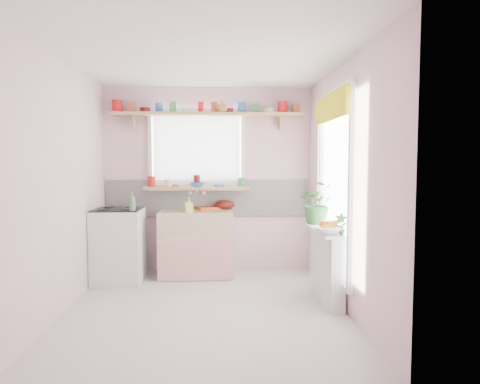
{
  "coord_description": "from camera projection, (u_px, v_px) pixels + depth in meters",
  "views": [
    {
      "loc": [
        0.14,
        -4.26,
        1.49
      ],
      "look_at": [
        0.38,
        0.55,
        1.15
      ],
      "focal_mm": 32.0,
      "sensor_mm": 36.0,
      "label": 1
    }
  ],
  "objects": [
    {
      "name": "room",
      "position": [
        262.0,
        172.0,
        5.13
      ],
      "size": [
        3.2,
        3.2,
        3.2
      ],
      "color": "beige",
      "rests_on": "ground"
    },
    {
      "name": "sink_unit",
      "position": [
        197.0,
        243.0,
        5.59
      ],
      "size": [
        0.95,
        0.65,
        1.11
      ],
      "color": "white",
      "rests_on": "ground"
    },
    {
      "name": "cooker",
      "position": [
        119.0,
        245.0,
        5.3
      ],
      "size": [
        0.58,
        0.58,
        0.93
      ],
      "color": "white",
      "rests_on": "ground"
    },
    {
      "name": "radiator_ledge",
      "position": [
        327.0,
        264.0,
        4.57
      ],
      "size": [
        0.22,
        0.95,
        0.78
      ],
      "color": "white",
      "rests_on": "ground"
    },
    {
      "name": "windowsill",
      "position": [
        197.0,
        188.0,
        5.72
      ],
      "size": [
        1.4,
        0.22,
        0.04
      ],
      "primitive_type": "cube",
      "color": "tan",
      "rests_on": "room"
    },
    {
      "name": "pine_shelf",
      "position": [
        208.0,
        114.0,
        5.65
      ],
      "size": [
        2.52,
        0.24,
        0.04
      ],
      "primitive_type": "cube",
      "color": "tan",
      "rests_on": "room"
    },
    {
      "name": "shelf_crockery",
      "position": [
        208.0,
        109.0,
        5.65
      ],
      "size": [
        2.47,
        0.11,
        0.12
      ],
      "color": "red",
      "rests_on": "pine_shelf"
    },
    {
      "name": "sill_crockery",
      "position": [
        197.0,
        182.0,
        5.72
      ],
      "size": [
        1.35,
        0.11,
        0.12
      ],
      "color": "red",
      "rests_on": "windowsill"
    },
    {
      "name": "dish_tray",
      "position": [
        210.0,
        208.0,
        5.77
      ],
      "size": [
        0.44,
        0.39,
        0.04
      ],
      "primitive_type": "cube",
      "rotation": [
        0.0,
        0.0,
        0.42
      ],
      "color": "#D26112",
      "rests_on": "sink_unit"
    },
    {
      "name": "colander",
      "position": [
        225.0,
        205.0,
        5.78
      ],
      "size": [
        0.37,
        0.37,
        0.13
      ],
      "primitive_type": "ellipsoid",
      "rotation": [
        0.0,
        0.0,
        0.39
      ],
      "color": "#52100E",
      "rests_on": "sink_unit"
    },
    {
      "name": "jade_plant",
      "position": [
        318.0,
        203.0,
        4.93
      ],
      "size": [
        0.46,
        0.4,
        0.49
      ],
      "primitive_type": "imported",
      "rotation": [
        0.0,
        0.0,
        -0.04
      ],
      "color": "#316E2C",
      "rests_on": "radiator_ledge"
    },
    {
      "name": "fruit_bowl",
      "position": [
        328.0,
        230.0,
        4.24
      ],
      "size": [
        0.3,
        0.3,
        0.07
      ],
      "primitive_type": "imported",
      "rotation": [
        0.0,
        0.0,
        0.03
      ],
      "color": "white",
      "rests_on": "radiator_ledge"
    },
    {
      "name": "herb_pot",
      "position": [
        341.0,
        225.0,
        4.14
      ],
      "size": [
        0.13,
        0.11,
        0.22
      ],
      "primitive_type": "imported",
      "rotation": [
        0.0,
        0.0,
        -0.27
      ],
      "color": "#285E25",
      "rests_on": "radiator_ledge"
    },
    {
      "name": "soap_bottle_sink",
      "position": [
        189.0,
        205.0,
        5.36
      ],
      "size": [
        0.11,
        0.11,
        0.2
      ],
      "primitive_type": "imported",
      "rotation": [
        0.0,
        0.0,
        0.3
      ],
      "color": "#D6E565",
      "rests_on": "sink_unit"
    },
    {
      "name": "sill_cup",
      "position": [
        169.0,
        183.0,
        5.64
      ],
      "size": [
        0.12,
        0.12,
        0.09
      ],
      "primitive_type": "imported",
      "rotation": [
        0.0,
        0.0,
        -0.02
      ],
      "color": "beige",
      "rests_on": "windowsill"
    },
    {
      "name": "sill_bowl",
      "position": [
        197.0,
        185.0,
        5.66
      ],
      "size": [
        0.23,
        0.23,
        0.06
      ],
      "primitive_type": "imported",
      "rotation": [
        0.0,
        0.0,
        0.23
      ],
      "color": "#3362A6",
      "rests_on": "windowsill"
    },
    {
      "name": "shelf_vase",
      "position": [
        222.0,
        106.0,
        5.6
      ],
      "size": [
        0.2,
        0.2,
        0.16
      ],
      "primitive_type": "imported",
      "rotation": [
        0.0,
        0.0,
        0.39
      ],
      "color": "#B06936",
      "rests_on": "pine_shelf"
    },
    {
      "name": "cooker_bottle",
      "position": [
        132.0,
        201.0,
        5.05
      ],
      "size": [
        0.09,
        0.09,
        0.22
      ],
      "primitive_type": "imported",
      "rotation": [
        0.0,
        0.0,
        -0.06
      ],
      "color": "#428549",
      "rests_on": "cooker"
    },
    {
      "name": "fruit",
      "position": [
        329.0,
        224.0,
        4.24
      ],
      "size": [
        0.2,
        0.14,
        0.1
      ],
      "color": "orange",
      "rests_on": "fruit_bowl"
    }
  ]
}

